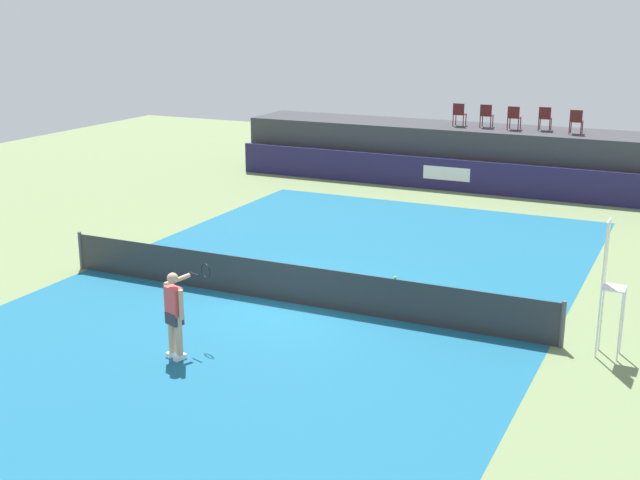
{
  "coord_description": "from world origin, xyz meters",
  "views": [
    {
      "loc": [
        8.51,
        -16.38,
        6.72
      ],
      "look_at": [
        -0.17,
        2.0,
        1.0
      ],
      "focal_mm": 46.95,
      "sensor_mm": 36.0,
      "label": 1
    }
  ],
  "objects_px": {
    "spectator_chair_left": "(486,115)",
    "spectator_chair_right": "(545,117)",
    "tennis_ball": "(395,277)",
    "umpire_chair": "(609,279)",
    "net_post_far": "(563,325)",
    "tennis_player": "(175,312)",
    "spectator_chair_far_left": "(459,113)",
    "spectator_chair_center": "(514,117)",
    "net_post_near": "(81,250)",
    "spectator_chair_far_right": "(576,121)"
  },
  "relations": [
    {
      "from": "spectator_chair_far_left",
      "to": "net_post_far",
      "type": "distance_m",
      "value": 16.7
    },
    {
      "from": "spectator_chair_left",
      "to": "spectator_chair_right",
      "type": "bearing_deg",
      "value": 3.43
    },
    {
      "from": "spectator_chair_right",
      "to": "tennis_ball",
      "type": "xyz_separation_m",
      "value": [
        -1.18,
        -12.62,
        -2.66
      ]
    },
    {
      "from": "spectator_chair_left",
      "to": "umpire_chair",
      "type": "bearing_deg",
      "value": -67.2
    },
    {
      "from": "spectator_chair_center",
      "to": "spectator_chair_right",
      "type": "bearing_deg",
      "value": 15.12
    },
    {
      "from": "spectator_chair_far_left",
      "to": "net_post_near",
      "type": "height_order",
      "value": "spectator_chair_far_left"
    },
    {
      "from": "net_post_near",
      "to": "spectator_chair_center",
      "type": "bearing_deg",
      "value": 62.35
    },
    {
      "from": "spectator_chair_far_left",
      "to": "tennis_player",
      "type": "bearing_deg",
      "value": -90.39
    },
    {
      "from": "spectator_chair_left",
      "to": "net_post_near",
      "type": "distance_m",
      "value": 16.82
    },
    {
      "from": "spectator_chair_center",
      "to": "net_post_near",
      "type": "xyz_separation_m",
      "value": [
        -7.89,
        -15.06,
        -2.19
      ]
    },
    {
      "from": "spectator_chair_center",
      "to": "tennis_player",
      "type": "relative_size",
      "value": 0.5
    },
    {
      "from": "spectator_chair_right",
      "to": "net_post_far",
      "type": "distance_m",
      "value": 15.88
    },
    {
      "from": "umpire_chair",
      "to": "spectator_chair_far_right",
      "type": "bearing_deg",
      "value": 101.46
    },
    {
      "from": "spectator_chair_far_left",
      "to": "umpire_chair",
      "type": "height_order",
      "value": "spectator_chair_far_left"
    },
    {
      "from": "umpire_chair",
      "to": "tennis_player",
      "type": "xyz_separation_m",
      "value": [
        -7.57,
        -3.76,
        -0.63
      ]
    },
    {
      "from": "spectator_chair_center",
      "to": "net_post_far",
      "type": "relative_size",
      "value": 0.89
    },
    {
      "from": "net_post_far",
      "to": "tennis_player",
      "type": "distance_m",
      "value": 7.76
    },
    {
      "from": "spectator_chair_far_left",
      "to": "net_post_near",
      "type": "distance_m",
      "value": 16.36
    },
    {
      "from": "spectator_chair_center",
      "to": "spectator_chair_far_left",
      "type": "bearing_deg",
      "value": 177.28
    },
    {
      "from": "net_post_far",
      "to": "tennis_ball",
      "type": "bearing_deg",
      "value": 149.34
    },
    {
      "from": "spectator_chair_far_right",
      "to": "umpire_chair",
      "type": "bearing_deg",
      "value": -78.54
    },
    {
      "from": "spectator_chair_far_left",
      "to": "tennis_player",
      "type": "distance_m",
      "value": 18.99
    },
    {
      "from": "spectator_chair_far_left",
      "to": "spectator_chair_right",
      "type": "height_order",
      "value": "same"
    },
    {
      "from": "net_post_near",
      "to": "tennis_ball",
      "type": "height_order",
      "value": "net_post_near"
    },
    {
      "from": "spectator_chair_far_left",
      "to": "spectator_chair_right",
      "type": "relative_size",
      "value": 1.0
    },
    {
      "from": "tennis_ball",
      "to": "spectator_chair_far_left",
      "type": "bearing_deg",
      "value": 99.34
    },
    {
      "from": "spectator_chair_center",
      "to": "umpire_chair",
      "type": "height_order",
      "value": "spectator_chair_center"
    },
    {
      "from": "spectator_chair_far_left",
      "to": "net_post_near",
      "type": "bearing_deg",
      "value": -110.78
    },
    {
      "from": "spectator_chair_far_left",
      "to": "spectator_chair_far_right",
      "type": "height_order",
      "value": "same"
    },
    {
      "from": "net_post_far",
      "to": "tennis_player",
      "type": "bearing_deg",
      "value": -151.01
    },
    {
      "from": "spectator_chair_center",
      "to": "net_post_near",
      "type": "bearing_deg",
      "value": -117.65
    },
    {
      "from": "tennis_ball",
      "to": "umpire_chair",
      "type": "bearing_deg",
      "value": -26.79
    },
    {
      "from": "spectator_chair_far_left",
      "to": "tennis_player",
      "type": "xyz_separation_m",
      "value": [
        -0.13,
        -18.91,
        -1.73
      ]
    },
    {
      "from": "spectator_chair_center",
      "to": "umpire_chair",
      "type": "bearing_deg",
      "value": -70.58
    },
    {
      "from": "spectator_chair_far_right",
      "to": "net_post_near",
      "type": "relative_size",
      "value": 0.89
    },
    {
      "from": "spectator_chair_far_right",
      "to": "spectator_chair_left",
      "type": "bearing_deg",
      "value": 175.35
    },
    {
      "from": "spectator_chair_far_right",
      "to": "tennis_ball",
      "type": "relative_size",
      "value": 13.06
    },
    {
      "from": "spectator_chair_far_left",
      "to": "spectator_chair_left",
      "type": "bearing_deg",
      "value": 3.4
    },
    {
      "from": "net_post_near",
      "to": "umpire_chair",
      "type": "bearing_deg",
      "value": 0.01
    },
    {
      "from": "net_post_near",
      "to": "tennis_ball",
      "type": "xyz_separation_m",
      "value": [
        7.8,
        2.73,
        -0.46
      ]
    },
    {
      "from": "spectator_chair_right",
      "to": "tennis_player",
      "type": "distance_m",
      "value": 19.48
    },
    {
      "from": "spectator_chair_right",
      "to": "umpire_chair",
      "type": "height_order",
      "value": "spectator_chair_right"
    },
    {
      "from": "spectator_chair_far_left",
      "to": "tennis_ball",
      "type": "distance_m",
      "value": 12.88
    },
    {
      "from": "spectator_chair_right",
      "to": "spectator_chair_far_right",
      "type": "bearing_deg",
      "value": -18.75
    },
    {
      "from": "spectator_chair_center",
      "to": "net_post_near",
      "type": "height_order",
      "value": "spectator_chair_center"
    },
    {
      "from": "tennis_player",
      "to": "net_post_near",
      "type": "bearing_deg",
      "value": 146.28
    },
    {
      "from": "spectator_chair_left",
      "to": "spectator_chair_center",
      "type": "height_order",
      "value": "same"
    },
    {
      "from": "spectator_chair_center",
      "to": "net_post_near",
      "type": "distance_m",
      "value": 17.14
    },
    {
      "from": "spectator_chair_center",
      "to": "net_post_far",
      "type": "xyz_separation_m",
      "value": [
        4.51,
        -15.06,
        -2.19
      ]
    },
    {
      "from": "spectator_chair_left",
      "to": "net_post_far",
      "type": "xyz_separation_m",
      "value": [
        5.6,
        -15.22,
        -2.19
      ]
    }
  ]
}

